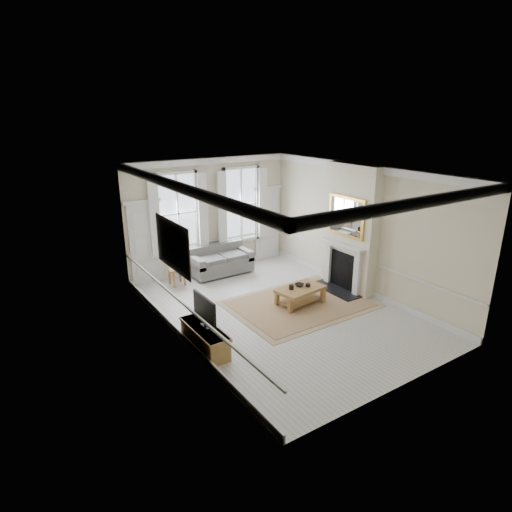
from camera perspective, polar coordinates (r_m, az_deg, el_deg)
floor at (r=10.57m, az=3.29°, el=-7.37°), size 7.20×7.20×0.00m
ceiling at (r=9.58m, az=3.67°, el=11.22°), size 7.20×7.20×0.00m
back_wall at (r=12.90m, az=-6.13°, el=5.42°), size 5.20×0.00×5.20m
left_wall at (r=8.72m, az=-10.40°, el=-1.34°), size 0.00×7.20×7.20m
right_wall at (r=11.63m, az=13.83°, el=3.50°), size 0.00×7.20×7.20m
window_left at (r=12.39m, az=-10.39°, el=5.61°), size 1.26×0.20×2.20m
window_right at (r=13.32m, az=-2.02°, el=6.82°), size 1.26×0.20×2.20m
door_left at (r=12.25m, az=-14.50°, el=1.53°), size 0.90×0.08×2.30m
door_right at (r=14.03m, az=1.49°, el=4.29°), size 0.90×0.08×2.30m
painting at (r=8.89m, az=-11.06°, el=1.38°), size 0.05×1.66×1.06m
chimney_breast at (r=11.64m, az=12.53°, el=3.61°), size 0.35×1.70×3.38m
hearth at (r=11.89m, az=10.52°, el=-4.47°), size 0.55×1.50×0.05m
fireplace at (r=11.77m, az=11.43°, el=-1.08°), size 0.21×1.45×1.33m
mirror at (r=11.41m, az=11.89°, el=5.17°), size 0.06×1.26×1.06m
sofa at (r=12.87m, az=-4.82°, el=-0.80°), size 1.83×0.89×0.85m
side_table at (r=12.17m, az=-10.51°, el=-2.11°), size 0.52×0.52×0.49m
rug at (r=10.98m, az=5.86°, el=-6.35°), size 3.50×2.60×0.02m
coffee_table at (r=10.83m, az=5.93°, el=-4.62°), size 1.29×0.86×0.45m
ceramic_pot_a at (r=10.66m, az=4.74°, el=-4.13°), size 0.12×0.12×0.12m
ceramic_pot_b at (r=10.86m, az=6.94°, el=-3.86°), size 0.13×0.13×0.09m
bowl at (r=10.89m, az=5.82°, el=-3.86°), size 0.30×0.30×0.06m
tv_stand at (r=8.95m, az=-6.84°, el=-10.85°), size 0.45×1.39×0.50m
tv at (r=8.66m, az=-6.87°, el=-7.11°), size 0.08×0.90×0.68m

